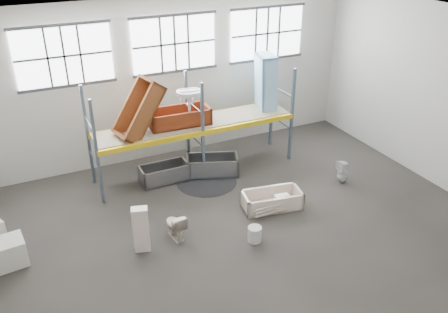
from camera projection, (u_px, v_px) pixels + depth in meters
floor at (250, 233)px, 11.69m from camera, size 12.00×10.00×0.10m
ceiling at (256, 26)px, 9.34m from camera, size 12.00×10.00×0.10m
wall_back at (175, 78)px, 14.56m from camera, size 12.00×0.10×5.00m
wall_front at (428, 282)px, 6.47m from camera, size 12.00×0.10×5.00m
wall_right at (446, 100)px, 12.84m from camera, size 0.10×10.00×5.00m
window_left at (64, 56)px, 12.74m from camera, size 2.60×0.04×1.60m
window_mid at (174, 44)px, 13.97m from camera, size 2.60×0.04×1.60m
window_right at (267, 33)px, 15.19m from camera, size 2.60×0.04×1.60m
rack_upright_la at (97, 154)px, 12.15m from camera, size 0.08×0.08×3.00m
rack_upright_lb at (88, 136)px, 13.11m from camera, size 0.08×0.08×3.00m
rack_upright_ma at (203, 133)px, 13.30m from camera, size 0.08×0.08×3.00m
rack_upright_mb at (187, 118)px, 14.26m from camera, size 0.08×0.08×3.00m
rack_upright_ra at (292, 116)px, 14.45m from camera, size 0.08×0.08×3.00m
rack_upright_rb at (272, 103)px, 15.41m from camera, size 0.08×0.08×3.00m
rack_beam_front at (203, 133)px, 13.30m from camera, size 6.00×0.10×0.14m
rack_beam_back at (187, 118)px, 14.26m from camera, size 6.00×0.10×0.14m
shelf_deck at (195, 123)px, 13.74m from camera, size 5.90×1.10×0.03m
wet_patch at (207, 182)px, 13.83m from camera, size 1.80×1.80×0.00m
bathtub_beige at (272, 200)px, 12.52m from camera, size 1.68×1.01×0.46m
cistern_spare at (282, 201)px, 12.38m from camera, size 0.40×0.23×0.36m
sink_in_tub at (253, 209)px, 12.24m from camera, size 0.47×0.47×0.14m
toilet_beige at (175, 225)px, 11.30m from camera, size 0.45×0.71×0.68m
cistern_tall at (141, 229)px, 10.77m from camera, size 0.42×0.33×1.14m
toilet_white at (343, 172)px, 13.64m from camera, size 0.35×0.34×0.71m
steel_tub_left at (164, 173)px, 13.76m from camera, size 1.42×0.67×0.52m
steel_tub_right at (212, 165)px, 14.13m from camera, size 1.71×1.22×0.57m
rust_tub_flat at (179, 117)px, 13.52m from camera, size 1.81×0.93×0.50m
rust_tub_tilted at (139, 110)px, 12.74m from camera, size 1.56×1.10×1.73m
sink_on_shelf at (189, 110)px, 13.26m from camera, size 0.77×0.63×0.63m
blue_tub_upright at (266, 83)px, 14.45m from camera, size 0.72×0.93×1.80m
bucket at (255, 234)px, 11.23m from camera, size 0.42×0.42×0.39m
carton_near at (8, 253)px, 10.43m from camera, size 0.79×0.70×0.63m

